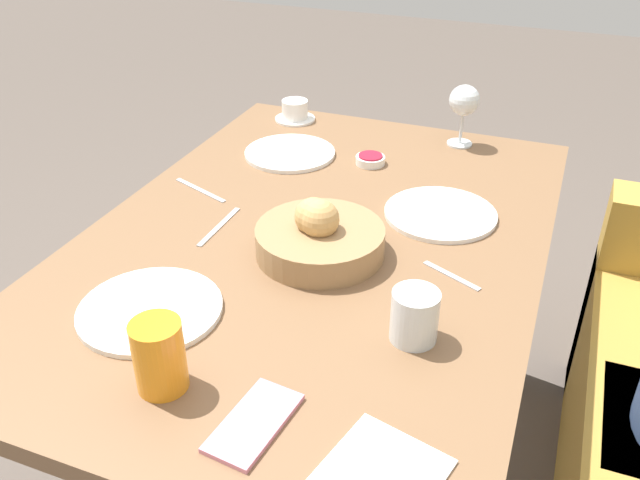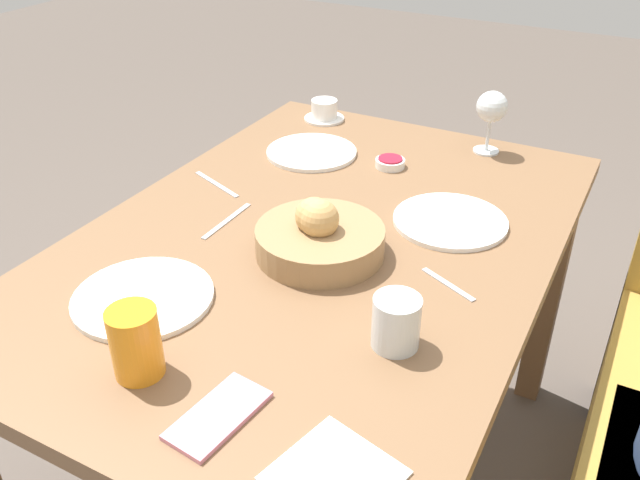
{
  "view_description": "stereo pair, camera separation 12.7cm",
  "coord_description": "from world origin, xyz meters",
  "px_view_note": "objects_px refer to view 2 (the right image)",
  "views": [
    {
      "loc": [
        1.07,
        0.43,
        1.44
      ],
      "look_at": [
        0.06,
        0.03,
        0.78
      ],
      "focal_mm": 38.0,
      "sensor_mm": 36.0,
      "label": 1
    },
    {
      "loc": [
        1.02,
        0.55,
        1.44
      ],
      "look_at": [
        0.06,
        0.03,
        0.78
      ],
      "focal_mm": 38.0,
      "sensor_mm": 36.0,
      "label": 2
    }
  ],
  "objects_px": {
    "knife_silver": "(216,184)",
    "cell_phone": "(218,415)",
    "plate_near_left": "(312,152)",
    "water_tumbler": "(396,322)",
    "coffee_cup": "(324,111)",
    "napkin": "(334,476)",
    "plate_far_center": "(450,221)",
    "juice_glass": "(136,343)",
    "bread_basket": "(319,237)",
    "jam_bowl_berry": "(391,163)",
    "plate_near_right": "(143,297)",
    "wine_glass": "(492,109)",
    "fork_silver": "(227,221)",
    "spoon_coffee": "(448,284)"
  },
  "relations": [
    {
      "from": "plate_far_center",
      "to": "juice_glass",
      "type": "distance_m",
      "value": 0.7
    },
    {
      "from": "plate_far_center",
      "to": "wine_glass",
      "type": "relative_size",
      "value": 1.5
    },
    {
      "from": "water_tumbler",
      "to": "fork_silver",
      "type": "distance_m",
      "value": 0.5
    },
    {
      "from": "bread_basket",
      "to": "plate_near_left",
      "type": "relative_size",
      "value": 1.09
    },
    {
      "from": "water_tumbler",
      "to": "napkin",
      "type": "distance_m",
      "value": 0.28
    },
    {
      "from": "bread_basket",
      "to": "water_tumbler",
      "type": "height_order",
      "value": "bread_basket"
    },
    {
      "from": "cell_phone",
      "to": "plate_near_left",
      "type": "bearing_deg",
      "value": -159.61
    },
    {
      "from": "plate_near_right",
      "to": "plate_far_center",
      "type": "distance_m",
      "value": 0.63
    },
    {
      "from": "cell_phone",
      "to": "juice_glass",
      "type": "bearing_deg",
      "value": -97.59
    },
    {
      "from": "fork_silver",
      "to": "plate_near_right",
      "type": "bearing_deg",
      "value": 5.7
    },
    {
      "from": "plate_near_right",
      "to": "knife_silver",
      "type": "relative_size",
      "value": 1.55
    },
    {
      "from": "fork_silver",
      "to": "napkin",
      "type": "relative_size",
      "value": 0.96
    },
    {
      "from": "plate_far_center",
      "to": "knife_silver",
      "type": "distance_m",
      "value": 0.53
    },
    {
      "from": "plate_near_left",
      "to": "jam_bowl_berry",
      "type": "bearing_deg",
      "value": 96.4
    },
    {
      "from": "cell_phone",
      "to": "coffee_cup",
      "type": "bearing_deg",
      "value": -159.69
    },
    {
      "from": "napkin",
      "to": "juice_glass",
      "type": "bearing_deg",
      "value": -95.8
    },
    {
      "from": "plate_near_right",
      "to": "wine_glass",
      "type": "height_order",
      "value": "wine_glass"
    },
    {
      "from": "plate_near_right",
      "to": "coffee_cup",
      "type": "xyz_separation_m",
      "value": [
        -0.89,
        -0.12,
        0.02
      ]
    },
    {
      "from": "water_tumbler",
      "to": "fork_silver",
      "type": "xyz_separation_m",
      "value": [
        -0.2,
        -0.46,
        -0.04
      ]
    },
    {
      "from": "bread_basket",
      "to": "juice_glass",
      "type": "bearing_deg",
      "value": -10.97
    },
    {
      "from": "juice_glass",
      "to": "wine_glass",
      "type": "bearing_deg",
      "value": 167.67
    },
    {
      "from": "plate_near_left",
      "to": "water_tumbler",
      "type": "bearing_deg",
      "value": 38.83
    },
    {
      "from": "wine_glass",
      "to": "coffee_cup",
      "type": "distance_m",
      "value": 0.47
    },
    {
      "from": "fork_silver",
      "to": "spoon_coffee",
      "type": "distance_m",
      "value": 0.48
    },
    {
      "from": "plate_far_center",
      "to": "wine_glass",
      "type": "height_order",
      "value": "wine_glass"
    },
    {
      "from": "water_tumbler",
      "to": "coffee_cup",
      "type": "distance_m",
      "value": 0.97
    },
    {
      "from": "plate_near_left",
      "to": "water_tumbler",
      "type": "distance_m",
      "value": 0.74
    },
    {
      "from": "plate_near_right",
      "to": "coffee_cup",
      "type": "bearing_deg",
      "value": -172.48
    },
    {
      "from": "plate_near_left",
      "to": "juice_glass",
      "type": "height_order",
      "value": "juice_glass"
    },
    {
      "from": "jam_bowl_berry",
      "to": "water_tumbler",
      "type": "bearing_deg",
      "value": 23.45
    },
    {
      "from": "plate_far_center",
      "to": "cell_phone",
      "type": "distance_m",
      "value": 0.67
    },
    {
      "from": "plate_near_right",
      "to": "spoon_coffee",
      "type": "bearing_deg",
      "value": 122.83
    },
    {
      "from": "coffee_cup",
      "to": "jam_bowl_berry",
      "type": "bearing_deg",
      "value": 55.06
    },
    {
      "from": "plate_near_left",
      "to": "knife_silver",
      "type": "relative_size",
      "value": 1.43
    },
    {
      "from": "knife_silver",
      "to": "coffee_cup",
      "type": "bearing_deg",
      "value": 176.51
    },
    {
      "from": "wine_glass",
      "to": "spoon_coffee",
      "type": "relative_size",
      "value": 1.35
    },
    {
      "from": "bread_basket",
      "to": "jam_bowl_berry",
      "type": "distance_m",
      "value": 0.42
    },
    {
      "from": "bread_basket",
      "to": "coffee_cup",
      "type": "relative_size",
      "value": 2.21
    },
    {
      "from": "plate_near_left",
      "to": "knife_silver",
      "type": "distance_m",
      "value": 0.27
    },
    {
      "from": "plate_far_center",
      "to": "jam_bowl_berry",
      "type": "distance_m",
      "value": 0.29
    },
    {
      "from": "knife_silver",
      "to": "cell_phone",
      "type": "bearing_deg",
      "value": 35.74
    },
    {
      "from": "plate_near_left",
      "to": "water_tumbler",
      "type": "height_order",
      "value": "water_tumbler"
    },
    {
      "from": "napkin",
      "to": "plate_far_center",
      "type": "bearing_deg",
      "value": -173.34
    },
    {
      "from": "plate_near_left",
      "to": "napkin",
      "type": "height_order",
      "value": "plate_near_left"
    },
    {
      "from": "bread_basket",
      "to": "jam_bowl_berry",
      "type": "xyz_separation_m",
      "value": [
        -0.42,
        -0.03,
        -0.03
      ]
    },
    {
      "from": "wine_glass",
      "to": "plate_near_left",
      "type": "bearing_deg",
      "value": -60.09
    },
    {
      "from": "plate_far_center",
      "to": "juice_glass",
      "type": "relative_size",
      "value": 2.09
    },
    {
      "from": "jam_bowl_berry",
      "to": "cell_phone",
      "type": "xyz_separation_m",
      "value": [
        0.86,
        0.11,
        -0.01
      ]
    },
    {
      "from": "fork_silver",
      "to": "knife_silver",
      "type": "xyz_separation_m",
      "value": [
        -0.13,
        -0.12,
        0.0
      ]
    },
    {
      "from": "coffee_cup",
      "to": "napkin",
      "type": "relative_size",
      "value": 0.65
    }
  ]
}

